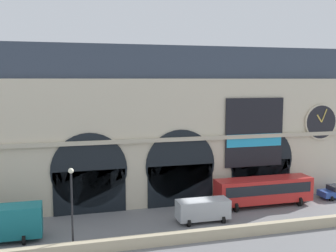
% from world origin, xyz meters
% --- Properties ---
extents(ground_plane, '(200.00, 200.00, 0.00)m').
position_xyz_m(ground_plane, '(0.00, 0.00, 0.00)').
color(ground_plane, slate).
extents(quay_parapet_wall, '(90.00, 0.70, 0.98)m').
position_xyz_m(quay_parapet_wall, '(0.00, -4.80, 0.49)').
color(quay_parapet_wall, '#BCAD8C').
rests_on(quay_parapet_wall, ground).
extents(station_building, '(41.40, 4.80, 17.61)m').
position_xyz_m(station_building, '(0.05, 7.20, 8.51)').
color(station_building, beige).
rests_on(station_building, ground).
extents(van_center, '(5.20, 2.48, 2.20)m').
position_xyz_m(van_center, '(0.66, -0.42, 1.25)').
color(van_center, '#ADB2B7').
rests_on(van_center, ground).
extents(bus_mideast, '(11.00, 3.25, 3.10)m').
position_xyz_m(bus_mideast, '(8.86, 2.49, 1.78)').
color(bus_mideast, red).
rests_on(bus_mideast, ground).
extents(street_lamp_quayside, '(0.44, 0.44, 6.90)m').
position_xyz_m(street_lamp_quayside, '(-11.93, -4.00, 4.41)').
color(street_lamp_quayside, black).
rests_on(street_lamp_quayside, ground).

